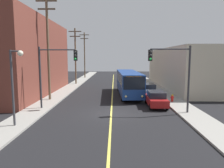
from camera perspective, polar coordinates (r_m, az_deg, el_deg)
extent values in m
plane|color=black|center=(19.40, -0.21, -8.02)|extent=(120.00, 120.00, 0.00)
cube|color=gray|center=(30.12, -13.84, -2.62)|extent=(2.50, 90.00, 0.15)
cube|color=gray|center=(29.98, 14.11, -2.68)|extent=(2.50, 90.00, 0.15)
cube|color=#D8CC4C|center=(34.11, 0.19, -1.40)|extent=(0.16, 60.00, 0.01)
cube|color=brown|center=(32.03, -25.00, 6.60)|extent=(10.00, 20.52, 10.28)
cube|color=black|center=(30.43, -16.19, 0.30)|extent=(0.06, 14.37, 1.30)
cube|color=black|center=(30.23, -16.41, 6.33)|extent=(0.06, 14.37, 1.30)
cube|color=black|center=(30.37, -16.62, 12.38)|extent=(0.06, 14.37, 1.30)
cube|color=beige|center=(39.33, 21.92, 4.10)|extent=(12.00, 25.01, 6.67)
cube|color=black|center=(37.71, 13.32, 1.66)|extent=(0.06, 17.50, 1.30)
cube|color=black|center=(37.55, 13.47, 6.53)|extent=(0.06, 17.50, 1.30)
cube|color=navy|center=(28.65, 4.50, 0.61)|extent=(3.02, 12.09, 2.75)
cube|color=black|center=(22.70, 6.09, 0.21)|extent=(2.35, 0.17, 1.40)
cube|color=black|center=(34.52, 3.47, 2.77)|extent=(2.30, 0.17, 1.10)
cube|color=black|center=(28.49, 2.00, 1.65)|extent=(0.46, 10.19, 1.10)
cube|color=black|center=(28.76, 7.00, 1.65)|extent=(0.46, 10.19, 1.10)
cube|color=orange|center=(22.64, 6.11, 1.72)|extent=(1.79, 0.13, 0.30)
sphere|color=#F9D872|center=(22.78, 3.83, -3.44)|extent=(0.24, 0.24, 0.24)
sphere|color=#F9D872|center=(23.01, 8.27, -3.39)|extent=(0.24, 0.24, 0.24)
cylinder|color=black|center=(24.61, 2.88, -3.58)|extent=(0.34, 1.01, 1.00)
cylinder|color=black|center=(24.89, 8.07, -3.52)|extent=(0.34, 1.01, 1.00)
cylinder|color=black|center=(32.19, 1.83, -1.03)|extent=(0.34, 1.01, 1.00)
cylinder|color=black|center=(32.40, 5.81, -1.01)|extent=(0.34, 1.01, 1.00)
cube|color=maroon|center=(22.37, 11.93, -4.37)|extent=(1.86, 4.42, 0.70)
cube|color=black|center=(22.25, 11.97, -2.73)|extent=(1.65, 2.49, 0.60)
cylinder|color=black|center=(20.86, 10.48, -6.15)|extent=(0.23, 0.64, 0.64)
cylinder|color=black|center=(21.17, 14.78, -6.08)|extent=(0.23, 0.64, 0.64)
cylinder|color=black|center=(23.76, 9.35, -4.50)|extent=(0.23, 0.64, 0.64)
cylinder|color=black|center=(24.03, 13.15, -4.46)|extent=(0.23, 0.64, 0.64)
cube|color=silver|center=(28.68, 9.82, -1.80)|extent=(1.96, 4.46, 0.70)
cube|color=black|center=(28.59, 9.85, -0.51)|extent=(1.71, 2.52, 0.60)
cylinder|color=black|center=(27.14, 8.76, -3.03)|extent=(0.24, 0.65, 0.64)
cylinder|color=black|center=(27.46, 12.05, -2.99)|extent=(0.24, 0.65, 0.64)
cylinder|color=black|center=(30.05, 7.76, -2.03)|extent=(0.24, 0.65, 0.64)
cylinder|color=black|center=(30.35, 10.74, -2.00)|extent=(0.24, 0.65, 0.64)
cylinder|color=brown|center=(25.69, -17.06, 9.18)|extent=(0.28, 0.28, 11.95)
cube|color=#4C3D2D|center=(26.46, -17.52, 20.88)|extent=(2.40, 0.16, 0.16)
cube|color=#4C3D2D|center=(26.26, -17.44, 18.98)|extent=(2.00, 0.16, 0.16)
cylinder|color=brown|center=(40.47, -9.95, 7.45)|extent=(0.28, 0.28, 10.44)
cube|color=#4C3D2D|center=(40.77, -10.09, 13.96)|extent=(2.40, 0.16, 0.16)
cube|color=#4C3D2D|center=(40.67, -10.06, 12.70)|extent=(2.00, 0.16, 0.16)
cylinder|color=brown|center=(53.06, -7.50, 7.80)|extent=(0.28, 0.28, 11.18)
cube|color=#4C3D2D|center=(53.35, -7.59, 13.17)|extent=(2.40, 0.16, 0.16)
cube|color=#4C3D2D|center=(53.27, -7.57, 12.21)|extent=(2.00, 0.16, 0.16)
cylinder|color=#2D2D33|center=(21.52, -18.99, 1.62)|extent=(0.18, 0.18, 6.00)
cylinder|color=#2D2D33|center=(20.93, -14.72, 9.03)|extent=(3.50, 0.12, 0.12)
cube|color=black|center=(20.52, -9.92, 7.67)|extent=(0.32, 0.36, 1.00)
sphere|color=#2D2D2D|center=(20.34, -10.04, 8.57)|extent=(0.22, 0.22, 0.22)
sphere|color=#2D2D2D|center=(20.34, -10.02, 7.67)|extent=(0.22, 0.22, 0.22)
sphere|color=green|center=(20.33, -10.00, 6.77)|extent=(0.22, 0.22, 0.22)
cylinder|color=#2D2D33|center=(19.87, 20.25, 1.14)|extent=(0.18, 0.18, 6.00)
cylinder|color=#2D2D33|center=(19.28, 15.63, 9.19)|extent=(3.50, 0.12, 0.12)
cube|color=black|center=(18.89, 10.39, 7.71)|extent=(0.32, 0.36, 1.00)
sphere|color=#2D2D2D|center=(18.71, 10.51, 8.69)|extent=(0.22, 0.22, 0.22)
sphere|color=#2D2D2D|center=(18.71, 10.49, 7.71)|extent=(0.22, 0.22, 0.22)
sphere|color=green|center=(18.71, 10.47, 6.73)|extent=(0.22, 0.22, 0.22)
cylinder|color=#38383D|center=(16.63, -25.53, -1.07)|extent=(0.16, 0.16, 5.50)
cylinder|color=#38383D|center=(16.35, -24.92, 8.15)|extent=(0.70, 0.10, 0.10)
sphere|color=#EAE5C6|center=(16.20, -23.77, 7.69)|extent=(0.40, 0.40, 0.40)
cylinder|color=red|center=(24.65, 16.14, -3.84)|extent=(0.26, 0.26, 0.70)
sphere|color=gold|center=(24.58, 16.17, -2.99)|extent=(0.24, 0.24, 0.24)
cylinder|color=red|center=(24.59, 15.79, -3.62)|extent=(0.12, 0.10, 0.10)
cylinder|color=red|center=(24.67, 16.50, -3.61)|extent=(0.12, 0.10, 0.10)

